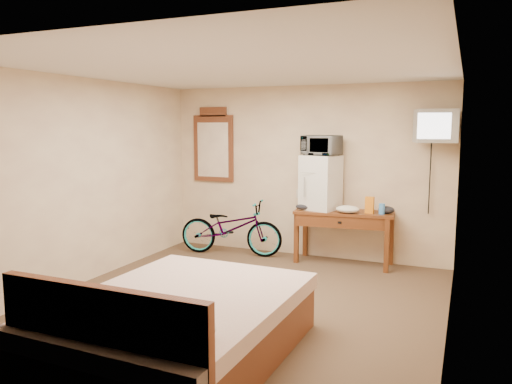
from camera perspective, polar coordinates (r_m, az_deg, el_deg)
room at (r=5.24m, az=-2.00°, el=0.22°), size 4.60×4.64×2.50m
desk at (r=7.00m, az=9.94°, el=-3.17°), size 1.39×0.65×0.75m
mini_fridge at (r=7.05m, az=7.40°, el=1.09°), size 0.56×0.55×0.76m
microwave at (r=7.01m, az=7.48°, el=5.31°), size 0.56×0.45×0.28m
snack_bag at (r=6.88m, az=12.86°, el=-1.46°), size 0.12×0.07×0.23m
blue_cup at (r=6.86m, az=14.19°, el=-1.88°), size 0.08×0.08×0.14m
cloth_cream at (r=6.86m, az=10.43°, el=-1.95°), size 0.32×0.25×0.10m
cloth_dark_a at (r=7.03m, az=5.47°, el=-1.69°), size 0.23×0.17×0.09m
cloth_dark_b at (r=6.93m, az=14.69°, el=-1.99°), size 0.22×0.18×0.10m
crt_television at (r=6.74m, az=19.80°, el=7.11°), size 0.57×0.63×0.42m
wall_mirror at (r=7.91m, az=-4.89°, el=5.29°), size 0.68×0.04×1.16m
bicycle at (r=7.48m, az=-2.87°, el=-4.08°), size 1.63×0.77×0.82m
bed at (r=4.29m, az=-9.13°, el=-14.87°), size 1.73×2.26×0.90m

